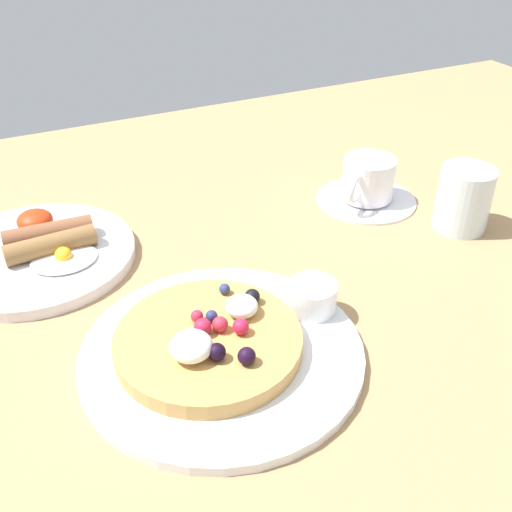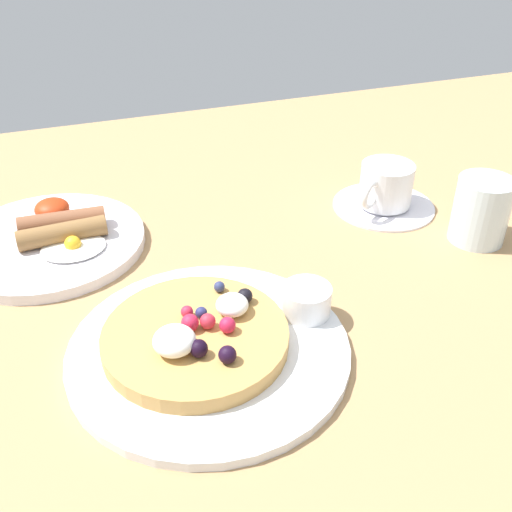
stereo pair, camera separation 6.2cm
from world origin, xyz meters
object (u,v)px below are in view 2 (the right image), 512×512
at_px(coffee_saucer, 383,205).
at_px(coffee_cup, 386,184).
at_px(pancake_plate, 209,350).
at_px(breakfast_plate, 48,243).
at_px(syrup_ramekin, 306,300).
at_px(water_glass, 481,210).

relative_size(coffee_saucer, coffee_cup, 1.50).
bearing_deg(pancake_plate, breakfast_plate, 118.23).
relative_size(pancake_plate, syrup_ramekin, 5.36).
relative_size(coffee_cup, water_glass, 1.12).
relative_size(pancake_plate, water_glass, 3.32).
bearing_deg(breakfast_plate, pancake_plate, -61.77).
relative_size(syrup_ramekin, breakfast_plate, 0.22).
xyz_separation_m(pancake_plate, syrup_ramekin, (0.11, 0.02, 0.02)).
distance_m(coffee_saucer, water_glass, 0.14).
xyz_separation_m(pancake_plate, coffee_saucer, (0.31, 0.21, -0.00)).
height_order(syrup_ramekin, water_glass, water_glass).
relative_size(coffee_saucer, water_glass, 1.69).
height_order(coffee_saucer, coffee_cup, coffee_cup).
distance_m(coffee_saucer, coffee_cup, 0.03).
bearing_deg(syrup_ramekin, coffee_cup, 43.61).
relative_size(syrup_ramekin, coffee_saucer, 0.37).
distance_m(pancake_plate, breakfast_plate, 0.29).
bearing_deg(pancake_plate, coffee_cup, 33.69).
bearing_deg(coffee_cup, coffee_saucer, 33.52).
height_order(syrup_ramekin, breakfast_plate, syrup_ramekin).
distance_m(breakfast_plate, coffee_saucer, 0.45).
relative_size(pancake_plate, coffee_saucer, 1.97).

